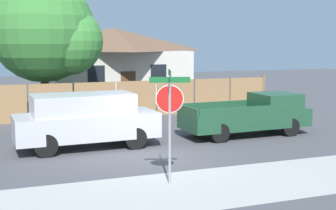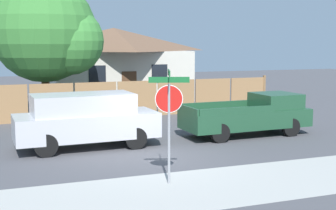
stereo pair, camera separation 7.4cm
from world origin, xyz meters
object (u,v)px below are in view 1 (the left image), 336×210
object	(u,v)px
house	(113,62)
red_suv	(86,119)
oak_tree	(48,33)
orange_pickup	(250,115)
stop_sign	(170,107)

from	to	relation	value
house	red_suv	size ratio (longest dim) A/B	1.83
red_suv	house	bearing A→B (deg)	70.38
oak_tree	orange_pickup	size ratio (longest dim) A/B	1.32
oak_tree	house	bearing A→B (deg)	53.17
house	oak_tree	size ratio (longest dim) A/B	1.34
oak_tree	stop_sign	xyz separation A→B (m)	(1.56, -12.70, -2.13)
house	orange_pickup	bearing A→B (deg)	-81.76
house	orange_pickup	xyz separation A→B (m)	(2.06, -14.22, -1.60)
house	orange_pickup	size ratio (longest dim) A/B	1.77
house	red_suv	distance (m)	15.01
stop_sign	oak_tree	bearing A→B (deg)	114.93
house	red_suv	world-z (taller)	house
stop_sign	orange_pickup	bearing A→B (deg)	60.70
orange_pickup	house	bearing A→B (deg)	96.40
orange_pickup	oak_tree	bearing A→B (deg)	129.94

